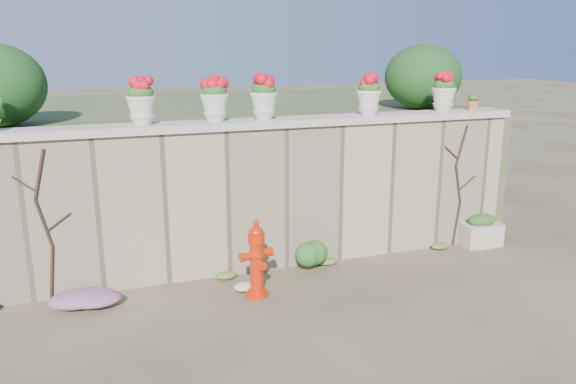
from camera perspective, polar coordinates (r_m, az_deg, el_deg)
name	(u,v)px	position (r m, az deg, el deg)	size (l,w,h in m)	color
ground	(300,322)	(6.57, 1.28, -13.09)	(80.00, 80.00, 0.00)	#4A3C25
stone_wall	(254,199)	(7.80, -3.46, -0.71)	(8.00, 0.40, 2.00)	#9A8567
wall_cap	(253,123)	(7.59, -3.58, 6.96)	(8.10, 0.52, 0.10)	beige
raised_fill	(206,158)	(10.83, -8.31, 3.47)	(9.00, 6.00, 2.00)	#384C23
back_shrub_right	(423,77)	(10.08, 13.55, 11.30)	(1.30, 1.30, 1.10)	#143814
vine_left	(45,224)	(7.32, -23.45, -3.01)	(0.60, 0.04, 1.91)	black
vine_right	(459,184)	(9.05, 16.96, 0.75)	(0.60, 0.04, 1.91)	black
fire_hydrant	(257,258)	(7.02, -3.21, -6.76)	(0.43, 0.31, 0.99)	red
planter_box	(481,231)	(9.35, 19.01, -3.77)	(0.63, 0.38, 0.51)	beige
green_shrub	(312,252)	(7.81, 2.49, -6.06)	(0.63, 0.57, 0.60)	#1E5119
magenta_clump	(88,299)	(7.21, -19.67, -10.21)	(1.00, 0.66, 0.27)	#C828B0
white_flowers	(251,285)	(7.31, -3.76, -9.38)	(0.48, 0.38, 0.17)	white
urn_pot_1	(141,102)	(7.29, -14.69, 8.87)	(0.37, 0.37, 0.58)	beige
urn_pot_2	(215,99)	(7.43, -7.47, 9.32)	(0.37, 0.37, 0.58)	beige
urn_pot_3	(264,98)	(7.60, -2.47, 9.55)	(0.37, 0.37, 0.58)	beige
urn_pot_4	(369,95)	(8.21, 8.22, 9.71)	(0.36, 0.36, 0.56)	beige
urn_pot_5	(444,93)	(8.87, 15.54, 9.71)	(0.36, 0.36, 0.57)	beige
terracotta_pot	(473,103)	(9.21, 18.28, 8.58)	(0.20, 0.20, 0.23)	#B86138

